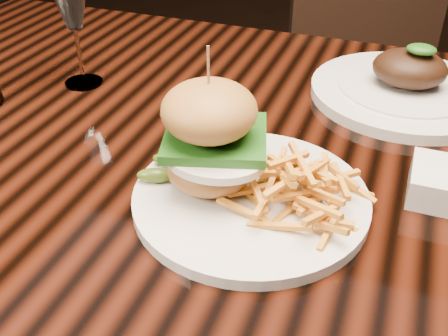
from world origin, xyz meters
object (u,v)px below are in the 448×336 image
(dining_table, at_px, (266,187))
(far_dish, at_px, (406,87))
(burger_plate, at_px, (245,168))
(chair_far, at_px, (373,60))
(wine_glass, at_px, (71,5))

(dining_table, bearing_deg, far_dish, 52.64)
(burger_plate, distance_m, far_dish, 0.39)
(burger_plate, bearing_deg, far_dish, 61.29)
(dining_table, relative_size, burger_plate, 5.60)
(far_dish, distance_m, chair_far, 0.71)
(far_dish, relative_size, chair_far, 0.32)
(far_dish, bearing_deg, burger_plate, -114.13)
(wine_glass, bearing_deg, burger_plate, -30.67)
(chair_far, bearing_deg, dining_table, -117.63)
(wine_glass, bearing_deg, dining_table, -12.77)
(far_dish, bearing_deg, dining_table, -127.36)
(burger_plate, xyz_separation_m, wine_glass, (-0.37, 0.22, 0.09))
(burger_plate, bearing_deg, dining_table, 88.95)
(burger_plate, distance_m, wine_glass, 0.44)
(wine_glass, relative_size, far_dish, 0.61)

